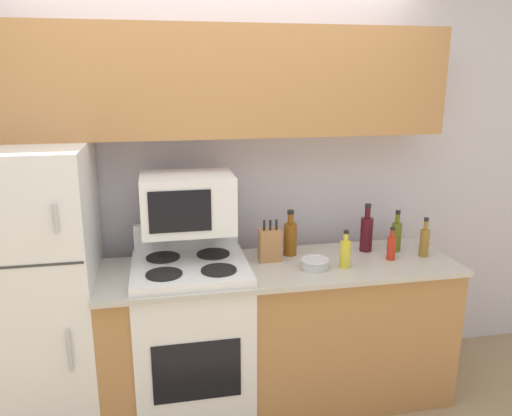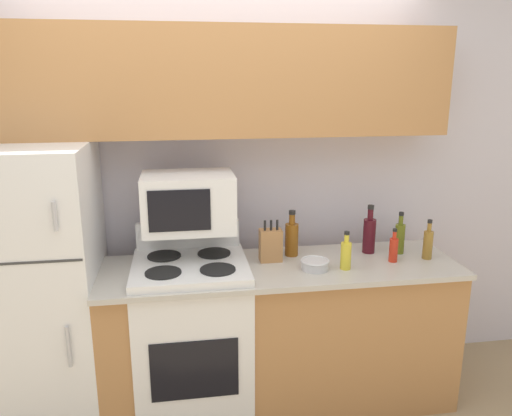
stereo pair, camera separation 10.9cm
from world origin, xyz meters
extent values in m
cube|color=silver|center=(0.00, 0.75, 1.27)|extent=(8.00, 0.05, 2.55)
cube|color=#B27A47|center=(0.31, 0.29, 0.43)|extent=(2.05, 0.58, 0.87)
cube|color=#BCB7AD|center=(0.31, 0.27, 0.88)|extent=(2.05, 0.62, 0.03)
cube|color=white|center=(-1.03, 0.36, 0.80)|extent=(0.63, 0.71, 1.61)
cube|color=#383838|center=(-1.03, 0.00, 1.09)|extent=(0.61, 0.01, 0.01)
cylinder|color=#B7B7BC|center=(-0.83, -0.01, 1.32)|extent=(0.02, 0.02, 0.14)
cylinder|color=#B7B7BC|center=(-0.83, -0.01, 0.64)|extent=(0.02, 0.02, 0.22)
cube|color=#B27A47|center=(0.00, 0.57, 1.91)|extent=(2.68, 0.31, 0.61)
cube|color=white|center=(-0.21, 0.28, 0.47)|extent=(0.64, 0.58, 0.94)
cube|color=black|center=(-0.21, -0.02, 0.45)|extent=(0.46, 0.01, 0.34)
cube|color=#2D2D2D|center=(-0.21, 0.28, 0.93)|extent=(0.62, 0.56, 0.01)
cube|color=white|center=(-0.21, 0.55, 1.02)|extent=(0.62, 0.06, 0.16)
cylinder|color=black|center=(-0.35, 0.15, 0.94)|extent=(0.19, 0.19, 0.01)
cylinder|color=black|center=(-0.06, 0.15, 0.94)|extent=(0.19, 0.19, 0.01)
cylinder|color=black|center=(-0.35, 0.40, 0.94)|extent=(0.19, 0.19, 0.01)
cylinder|color=black|center=(-0.06, 0.40, 0.94)|extent=(0.19, 0.19, 0.01)
cube|color=white|center=(-0.20, 0.38, 1.26)|extent=(0.51, 0.36, 0.32)
cube|color=black|center=(-0.25, 0.20, 1.26)|extent=(0.33, 0.01, 0.22)
cube|color=#B27A47|center=(0.27, 0.36, 0.99)|extent=(0.13, 0.09, 0.19)
cylinder|color=black|center=(0.23, 0.35, 1.12)|extent=(0.01, 0.01, 0.06)
cylinder|color=black|center=(0.27, 0.35, 1.12)|extent=(0.01, 0.01, 0.06)
cylinder|color=black|center=(0.30, 0.35, 1.12)|extent=(0.01, 0.01, 0.06)
cylinder|color=silver|center=(0.49, 0.19, 0.92)|extent=(0.15, 0.15, 0.05)
torus|color=silver|center=(0.49, 0.19, 0.95)|extent=(0.16, 0.16, 0.01)
cylinder|color=olive|center=(1.19, 0.25, 0.98)|extent=(0.06, 0.06, 0.17)
cylinder|color=olive|center=(1.19, 0.25, 1.09)|extent=(0.03, 0.03, 0.05)
cylinder|color=black|center=(1.19, 0.25, 1.13)|extent=(0.03, 0.03, 0.02)
cylinder|color=red|center=(0.97, 0.23, 0.97)|extent=(0.05, 0.05, 0.14)
cylinder|color=red|center=(0.97, 0.23, 1.06)|extent=(0.02, 0.02, 0.04)
cylinder|color=black|center=(0.97, 0.23, 1.09)|extent=(0.02, 0.03, 0.02)
cylinder|color=brown|center=(0.41, 0.43, 0.99)|extent=(0.08, 0.08, 0.20)
cylinder|color=brown|center=(0.41, 0.43, 1.12)|extent=(0.04, 0.04, 0.06)
cylinder|color=black|center=(0.41, 0.43, 1.16)|extent=(0.04, 0.04, 0.02)
cylinder|color=#470F19|center=(0.89, 0.41, 1.00)|extent=(0.08, 0.08, 0.21)
cylinder|color=#470F19|center=(0.89, 0.41, 1.14)|extent=(0.03, 0.03, 0.07)
cylinder|color=black|center=(0.89, 0.41, 1.18)|extent=(0.04, 0.04, 0.02)
cylinder|color=gold|center=(0.66, 0.17, 0.97)|extent=(0.06, 0.06, 0.15)
cylinder|color=gold|center=(0.66, 0.17, 1.07)|extent=(0.03, 0.03, 0.05)
cylinder|color=black|center=(0.66, 0.17, 1.11)|extent=(0.03, 0.03, 0.02)
cylinder|color=#5B6619|center=(1.07, 0.37, 0.99)|extent=(0.06, 0.06, 0.18)
cylinder|color=#5B6619|center=(1.07, 0.37, 1.11)|extent=(0.03, 0.03, 0.06)
cylinder|color=black|center=(1.07, 0.37, 1.15)|extent=(0.03, 0.03, 0.02)
camera|label=1|loc=(-0.36, -2.33, 1.95)|focal=35.00mm
camera|label=2|loc=(-0.25, -2.35, 1.95)|focal=35.00mm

